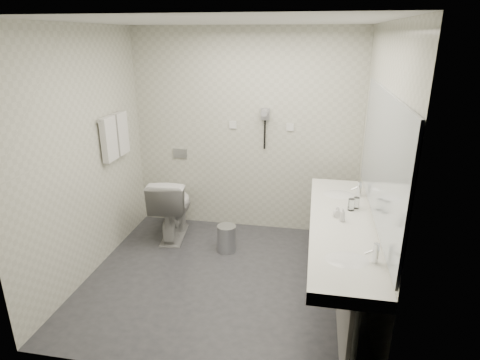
# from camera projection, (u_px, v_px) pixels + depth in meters

# --- Properties ---
(floor) EXTENTS (2.80, 2.80, 0.00)m
(floor) POSITION_uv_depth(u_px,v_px,m) (223.00, 279.00, 4.20)
(floor) COLOR #2B2C31
(floor) RESTS_ON ground
(ceiling) EXTENTS (2.80, 2.80, 0.00)m
(ceiling) POSITION_uv_depth(u_px,v_px,m) (219.00, 21.00, 3.35)
(ceiling) COLOR silver
(ceiling) RESTS_ON wall_back
(wall_back) EXTENTS (2.80, 0.00, 2.80)m
(wall_back) POSITION_uv_depth(u_px,v_px,m) (245.00, 133.00, 4.98)
(wall_back) COLOR beige
(wall_back) RESTS_ON floor
(wall_front) EXTENTS (2.80, 0.00, 2.80)m
(wall_front) POSITION_uv_depth(u_px,v_px,m) (175.00, 225.00, 2.57)
(wall_front) COLOR beige
(wall_front) RESTS_ON floor
(wall_left) EXTENTS (0.00, 2.60, 2.60)m
(wall_left) POSITION_uv_depth(u_px,v_px,m) (84.00, 157.00, 4.01)
(wall_left) COLOR beige
(wall_left) RESTS_ON floor
(wall_right) EXTENTS (0.00, 2.60, 2.60)m
(wall_right) POSITION_uv_depth(u_px,v_px,m) (377.00, 173.00, 3.53)
(wall_right) COLOR beige
(wall_right) RESTS_ON floor
(vanity_counter) EXTENTS (0.55, 2.20, 0.10)m
(vanity_counter) POSITION_uv_depth(u_px,v_px,m) (342.00, 227.00, 3.55)
(vanity_counter) COLOR silver
(vanity_counter) RESTS_ON floor
(vanity_panel) EXTENTS (0.03, 2.15, 0.75)m
(vanity_panel) POSITION_uv_depth(u_px,v_px,m) (340.00, 269.00, 3.69)
(vanity_panel) COLOR gray
(vanity_panel) RESTS_ON floor
(vanity_post_near) EXTENTS (0.06, 0.06, 0.75)m
(vanity_post_near) POSITION_uv_depth(u_px,v_px,m) (352.00, 352.00, 2.72)
(vanity_post_near) COLOR silver
(vanity_post_near) RESTS_ON floor
(vanity_post_far) EXTENTS (0.06, 0.06, 0.75)m
(vanity_post_far) POSITION_uv_depth(u_px,v_px,m) (339.00, 221.00, 4.64)
(vanity_post_far) COLOR silver
(vanity_post_far) RESTS_ON floor
(mirror) EXTENTS (0.02, 2.20, 1.05)m
(mirror) POSITION_uv_depth(u_px,v_px,m) (381.00, 157.00, 3.28)
(mirror) COLOR #B2BCC6
(mirror) RESTS_ON wall_right
(basin_near) EXTENTS (0.40, 0.31, 0.05)m
(basin_near) POSITION_uv_depth(u_px,v_px,m) (346.00, 262.00, 2.93)
(basin_near) COLOR silver
(basin_near) RESTS_ON vanity_counter
(basin_far) EXTENTS (0.40, 0.31, 0.05)m
(basin_far) POSITION_uv_depth(u_px,v_px,m) (339.00, 196.00, 4.14)
(basin_far) COLOR silver
(basin_far) RESTS_ON vanity_counter
(faucet_near) EXTENTS (0.04, 0.04, 0.15)m
(faucet_near) POSITION_uv_depth(u_px,v_px,m) (376.00, 253.00, 2.87)
(faucet_near) COLOR silver
(faucet_near) RESTS_ON vanity_counter
(faucet_far) EXTENTS (0.04, 0.04, 0.15)m
(faucet_far) POSITION_uv_depth(u_px,v_px,m) (359.00, 189.00, 4.07)
(faucet_far) COLOR silver
(faucet_far) RESTS_ON vanity_counter
(soap_bottle_a) EXTENTS (0.05, 0.05, 0.10)m
(soap_bottle_a) POSITION_uv_depth(u_px,v_px,m) (338.00, 212.00, 3.60)
(soap_bottle_a) COLOR white
(soap_bottle_a) RESTS_ON vanity_counter
(soap_bottle_b) EXTENTS (0.10, 0.10, 0.09)m
(soap_bottle_b) POSITION_uv_depth(u_px,v_px,m) (337.00, 212.00, 3.61)
(soap_bottle_b) COLOR white
(soap_bottle_b) RESTS_ON vanity_counter
(soap_bottle_c) EXTENTS (0.05, 0.05, 0.13)m
(soap_bottle_c) POSITION_uv_depth(u_px,v_px,m) (343.00, 214.00, 3.52)
(soap_bottle_c) COLOR white
(soap_bottle_c) RESTS_ON vanity_counter
(glass_left) EXTENTS (0.08, 0.08, 0.11)m
(glass_left) POSITION_uv_depth(u_px,v_px,m) (351.00, 205.00, 3.74)
(glass_left) COLOR silver
(glass_left) RESTS_ON vanity_counter
(glass_right) EXTENTS (0.07, 0.07, 0.11)m
(glass_right) POSITION_uv_depth(u_px,v_px,m) (356.00, 203.00, 3.79)
(glass_right) COLOR silver
(glass_right) RESTS_ON vanity_counter
(toilet) EXTENTS (0.54, 0.83, 0.80)m
(toilet) POSITION_uv_depth(u_px,v_px,m) (172.00, 207.00, 4.97)
(toilet) COLOR silver
(toilet) RESTS_ON floor
(flush_plate) EXTENTS (0.18, 0.02, 0.12)m
(flush_plate) POSITION_uv_depth(u_px,v_px,m) (180.00, 153.00, 5.21)
(flush_plate) COLOR #B2B5BA
(flush_plate) RESTS_ON wall_back
(pedal_bin) EXTENTS (0.28, 0.28, 0.31)m
(pedal_bin) POSITION_uv_depth(u_px,v_px,m) (227.00, 239.00, 4.69)
(pedal_bin) COLOR #B2B5BA
(pedal_bin) RESTS_ON floor
(bin_lid) EXTENTS (0.22, 0.22, 0.02)m
(bin_lid) POSITION_uv_depth(u_px,v_px,m) (226.00, 227.00, 4.64)
(bin_lid) COLOR #B2B5BA
(bin_lid) RESTS_ON pedal_bin
(towel_rail) EXTENTS (0.02, 0.62, 0.02)m
(towel_rail) POSITION_uv_depth(u_px,v_px,m) (112.00, 116.00, 4.41)
(towel_rail) COLOR silver
(towel_rail) RESTS_ON wall_left
(towel_near) EXTENTS (0.07, 0.24, 0.48)m
(towel_near) POSITION_uv_depth(u_px,v_px,m) (109.00, 139.00, 4.36)
(towel_near) COLOR silver
(towel_near) RESTS_ON towel_rail
(towel_far) EXTENTS (0.07, 0.24, 0.48)m
(towel_far) POSITION_uv_depth(u_px,v_px,m) (121.00, 133.00, 4.62)
(towel_far) COLOR silver
(towel_far) RESTS_ON towel_rail
(dryer_cradle) EXTENTS (0.10, 0.04, 0.14)m
(dryer_cradle) POSITION_uv_depth(u_px,v_px,m) (265.00, 114.00, 4.82)
(dryer_cradle) COLOR gray
(dryer_cradle) RESTS_ON wall_back
(dryer_barrel) EXTENTS (0.08, 0.14, 0.08)m
(dryer_barrel) POSITION_uv_depth(u_px,v_px,m) (265.00, 113.00, 4.75)
(dryer_barrel) COLOR gray
(dryer_barrel) RESTS_ON dryer_cradle
(dryer_cord) EXTENTS (0.02, 0.02, 0.35)m
(dryer_cord) POSITION_uv_depth(u_px,v_px,m) (265.00, 135.00, 4.89)
(dryer_cord) COLOR black
(dryer_cord) RESTS_ON dryer_cradle
(switch_plate_a) EXTENTS (0.09, 0.02, 0.09)m
(switch_plate_a) POSITION_uv_depth(u_px,v_px,m) (233.00, 125.00, 4.96)
(switch_plate_a) COLOR silver
(switch_plate_a) RESTS_ON wall_back
(switch_plate_b) EXTENTS (0.09, 0.02, 0.09)m
(switch_plate_b) POSITION_uv_depth(u_px,v_px,m) (290.00, 127.00, 4.84)
(switch_plate_b) COLOR silver
(switch_plate_b) RESTS_ON wall_back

